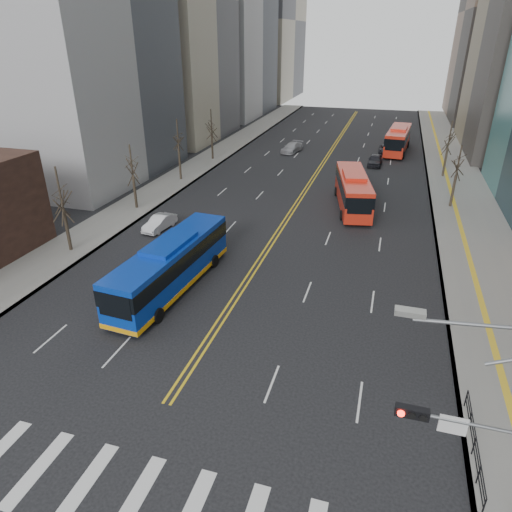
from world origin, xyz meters
TOP-DOWN VIEW (x-y plane):
  - ground at (0.00, 0.00)m, footprint 220.00×220.00m
  - sidewalk_right at (17.50, 45.00)m, footprint 7.00×130.00m
  - sidewalk_left at (-16.50, 45.00)m, footprint 5.00×130.00m
  - crosswalk at (0.00, 0.00)m, footprint 26.70×4.00m
  - centerline at (0.00, 55.00)m, footprint 0.55×100.00m
  - signal_mast at (13.77, 2.00)m, footprint 5.37×0.37m
  - pedestrian_railing at (14.30, 6.00)m, footprint 0.06×6.06m
  - street_trees at (-7.18, 34.55)m, footprint 35.20×47.20m
  - blue_bus at (-4.82, 15.73)m, footprint 3.72×13.17m
  - red_bus_near at (5.85, 36.92)m, footprint 5.13×12.24m
  - red_bus_far at (9.96, 64.69)m, footprint 3.86×12.46m
  - car_white at (-10.95, 25.55)m, footprint 1.91×4.21m
  - car_dark_mid at (7.18, 55.32)m, footprint 1.95×4.65m
  - car_silver at (-5.79, 59.83)m, footprint 3.01×5.36m
  - car_dark_far at (8.23, 63.54)m, footprint 2.02×4.15m

SIDE VIEW (x-z plane):
  - ground at x=0.00m, z-range 0.00..0.00m
  - crosswalk at x=0.00m, z-range 0.00..0.01m
  - centerline at x=0.00m, z-range 0.00..0.01m
  - sidewalk_right at x=17.50m, z-range 0.00..0.15m
  - sidewalk_left at x=-16.50m, z-range 0.00..0.15m
  - car_dark_far at x=8.23m, z-range 0.00..1.14m
  - car_white at x=-10.95m, z-range 0.00..1.34m
  - car_silver at x=-5.79m, z-range 0.00..1.47m
  - car_dark_mid at x=7.18m, z-range 0.00..1.57m
  - pedestrian_railing at x=14.30m, z-range 0.31..1.33m
  - blue_bus at x=-4.82m, z-range 0.09..3.85m
  - red_bus_near at x=5.85m, z-range 0.21..3.97m
  - red_bus_far at x=9.96m, z-range 0.21..4.07m
  - signal_mast at x=13.77m, z-range 0.16..9.55m
  - street_trees at x=-7.18m, z-range 1.07..8.67m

